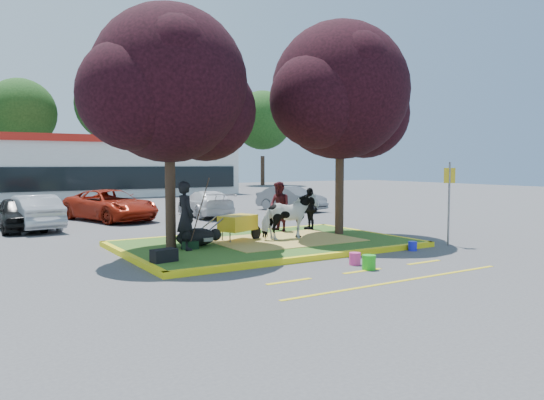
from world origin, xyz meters
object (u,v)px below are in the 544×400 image
sign_post (449,194)px  handler (186,216)px  cow (289,216)px  car_silver (34,212)px  wheelbarrow (238,223)px  car_black (20,214)px  calf (196,237)px  bucket_blue (413,246)px  bucket_green (369,262)px  bucket_pink (355,259)px

sign_post → handler: bearing=-175.2°
cow → car_silver: size_ratio=0.43×
wheelbarrow → sign_post: (5.33, -3.25, 0.86)m
cow → sign_post: 4.78m
handler → wheelbarrow: handler is taller
car_black → calf: bearing=-64.8°
handler → car_black: (-3.09, 8.03, -0.44)m
calf → car_silver: 8.22m
wheelbarrow → car_silver: (-4.60, 7.31, -0.03)m
cow → bucket_blue: size_ratio=6.43×
wheelbarrow → bucket_green: (0.88, -4.70, -0.50)m
calf → sign_post: size_ratio=0.47×
bucket_green → handler: bearing=125.5°
handler → bucket_blue: (5.69, -2.64, -0.93)m
bucket_blue → cow: bearing=130.9°
cow → calf: bearing=85.9°
bucket_green → bucket_blue: size_ratio=1.30×
cow → car_black: cow is taller
car_black → handler: bearing=-68.9°
cow → car_black: bearing=42.0°
cow → bucket_green: (-0.51, -4.06, -0.69)m
bucket_blue → car_black: (-8.78, 10.67, 0.49)m
handler → car_silver: bearing=15.7°
cow → wheelbarrow: cow is taller
calf → bucket_green: calf is taller
wheelbarrow → bucket_blue: size_ratio=7.64×
calf → bucket_pink: size_ratio=3.89×
calf → bucket_blue: (5.21, -3.07, -0.27)m
calf → handler: bearing=-156.9°
sign_post → bucket_pink: size_ratio=8.32×
car_silver → bucket_pink: bearing=111.3°
bucket_pink → bucket_blue: size_ratio=1.14×
calf → wheelbarrow: (1.48, 0.28, 0.27)m
cow → handler: size_ratio=0.92×
wheelbarrow → car_black: size_ratio=0.55×
calf → cow: bearing=-25.3°
handler → bucket_green: 4.98m
cow → bucket_blue: bearing=-136.2°
cow → calf: 2.92m
bucket_pink → car_black: size_ratio=0.08×
bucket_blue → car_silver: 13.54m
bucket_green → car_silver: bearing=114.5°
sign_post → bucket_blue: sign_post is taller
wheelbarrow → sign_post: 6.30m
wheelbarrow → handler: bearing=176.4°
car_black → car_silver: (0.45, 0.00, 0.02)m
sign_post → bucket_pink: 4.64m
bucket_green → car_silver: (-5.47, 12.02, 0.47)m
bucket_blue → car_silver: size_ratio=0.07×
wheelbarrow → bucket_green: size_ratio=5.88×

